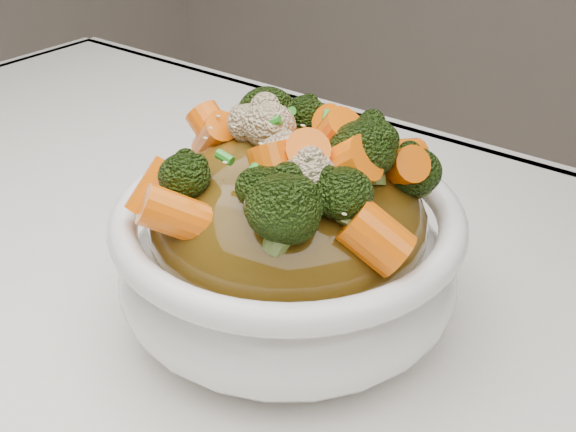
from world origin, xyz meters
The scene contains 8 objects.
tablecloth centered at (0.00, 0.00, 0.73)m, with size 1.20×0.80×0.04m, color white.
bowl centered at (0.05, 0.06, 0.80)m, with size 0.23×0.23×0.09m, color white, non-canonical shape.
sauce_base centered at (0.05, 0.06, 0.83)m, with size 0.18×0.18×0.10m, color #4E360D.
carrots centered at (0.05, 0.06, 0.89)m, with size 0.18×0.18×0.05m, color orange, non-canonical shape.
broccoli centered at (0.05, 0.06, 0.89)m, with size 0.18×0.18×0.05m, color black, non-canonical shape.
cauliflower centered at (0.05, 0.06, 0.89)m, with size 0.18×0.18×0.04m, color beige, non-canonical shape.
scallions centered at (0.05, 0.06, 0.89)m, with size 0.14×0.14×0.02m, color #278B20, non-canonical shape.
sesame_seeds centered at (0.05, 0.06, 0.89)m, with size 0.16×0.16×0.01m, color beige, non-canonical shape.
Camera 1 is at (0.27, -0.24, 1.06)m, focal length 42.00 mm.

